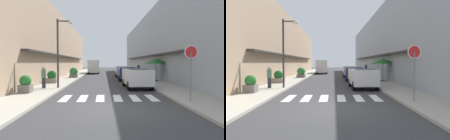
{
  "view_description": "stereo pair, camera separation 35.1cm",
  "coord_description": "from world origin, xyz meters",
  "views": [
    {
      "loc": [
        -0.28,
        -8.77,
        1.96
      ],
      "look_at": [
        0.43,
        9.18,
        1.32
      ],
      "focal_mm": 33.44,
      "sensor_mm": 36.0,
      "label": 1
    },
    {
      "loc": [
        0.07,
        -8.78,
        1.96
      ],
      "look_at": [
        0.43,
        9.18,
        1.32
      ],
      "focal_mm": 33.44,
      "sensor_mm": 36.0,
      "label": 2
    }
  ],
  "objects": [
    {
      "name": "ground_plane",
      "position": [
        0.0,
        20.22,
        0.0
      ],
      "size": [
        111.23,
        111.23,
        0.0
      ],
      "primitive_type": "plane",
      "color": "#38383A"
    },
    {
      "name": "sidewalk_left",
      "position": [
        -4.51,
        20.22,
        0.06
      ],
      "size": [
        2.44,
        70.78,
        0.12
      ],
      "primitive_type": "cube",
      "color": "#ADA899",
      "rests_on": "ground_plane"
    },
    {
      "name": "sidewalk_right",
      "position": [
        4.51,
        20.22,
        0.06
      ],
      "size": [
        2.44,
        70.78,
        0.12
      ],
      "primitive_type": "cube",
      "color": "#9E998E",
      "rests_on": "ground_plane"
    },
    {
      "name": "building_row_left",
      "position": [
        -8.22,
        21.75,
        4.06
      ],
      "size": [
        5.5,
        47.5,
        8.13
      ],
      "color": "tan",
      "rests_on": "ground_plane"
    },
    {
      "name": "building_row_right",
      "position": [
        8.22,
        21.75,
        4.38
      ],
      "size": [
        5.5,
        47.5,
        8.77
      ],
      "color": "#939EA8",
      "rests_on": "ground_plane"
    },
    {
      "name": "crosswalk",
      "position": [
        -0.0,
        2.64,
        0.01
      ],
      "size": [
        5.2,
        2.2,
        0.01
      ],
      "color": "silver",
      "rests_on": "ground_plane"
    },
    {
      "name": "parked_car_near",
      "position": [
        2.24,
        7.06,
        0.92
      ],
      "size": [
        1.92,
        4.12,
        1.47
      ],
      "color": "silver",
      "rests_on": "ground_plane"
    },
    {
      "name": "parked_car_mid",
      "position": [
        2.24,
        13.89,
        0.92
      ],
      "size": [
        1.9,
        4.02,
        1.47
      ],
      "color": "navy",
      "rests_on": "ground_plane"
    },
    {
      "name": "parked_car_far",
      "position": [
        2.24,
        19.88,
        0.92
      ],
      "size": [
        1.81,
        3.92,
        1.47
      ],
      "color": "silver",
      "rests_on": "ground_plane"
    },
    {
      "name": "delivery_van",
      "position": [
        -2.09,
        28.6,
        1.41
      ],
      "size": [
        2.13,
        5.45,
        2.37
      ],
      "color": "silver",
      "rests_on": "ground_plane"
    },
    {
      "name": "round_street_sign",
      "position": [
        3.89,
        1.04,
        2.17
      ],
      "size": [
        0.65,
        0.07,
        2.67
      ],
      "color": "slate",
      "rests_on": "sidewalk_right"
    },
    {
      "name": "street_lamp",
      "position": [
        -3.43,
        6.59,
        3.21
      ],
      "size": [
        1.19,
        0.28,
        5.01
      ],
      "color": "#38383D",
      "rests_on": "sidewalk_left"
    },
    {
      "name": "cafe_umbrella",
      "position": [
        5.0,
        12.08,
        2.12
      ],
      "size": [
        2.42,
        2.42,
        2.29
      ],
      "color": "#262626",
      "rests_on": "sidewalk_right"
    },
    {
      "name": "planter_corner",
      "position": [
        -5.08,
        4.14,
        0.65
      ],
      "size": [
        0.7,
        0.7,
        1.07
      ],
      "color": "slate",
      "rests_on": "sidewalk_left"
    },
    {
      "name": "planter_midblock",
      "position": [
        -5.02,
        10.4,
        0.61
      ],
      "size": [
        0.99,
        0.99,
        1.11
      ],
      "color": "gray",
      "rests_on": "sidewalk_left"
    },
    {
      "name": "planter_far",
      "position": [
        -3.99,
        17.07,
        0.72
      ],
      "size": [
        1.02,
        1.02,
        1.25
      ],
      "color": "slate",
      "rests_on": "sidewalk_left"
    },
    {
      "name": "pedestrian_walking_near",
      "position": [
        -4.59,
        6.34,
        0.93
      ],
      "size": [
        0.34,
        0.34,
        1.56
      ],
      "rotation": [
        0.0,
        0.0,
        2.04
      ],
      "color": "#282B33",
      "rests_on": "sidewalk_left"
    },
    {
      "name": "pedestrian_walking_far",
      "position": [
        4.16,
        17.72,
        1.03
      ],
      "size": [
        0.34,
        0.34,
        1.73
      ],
      "rotation": [
        0.0,
        0.0,
        1.14
      ],
      "color": "#282B33",
      "rests_on": "sidewalk_right"
    }
  ]
}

